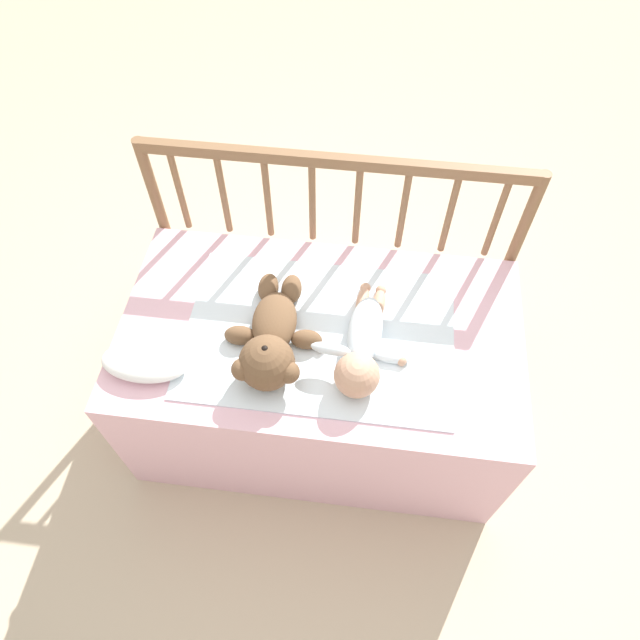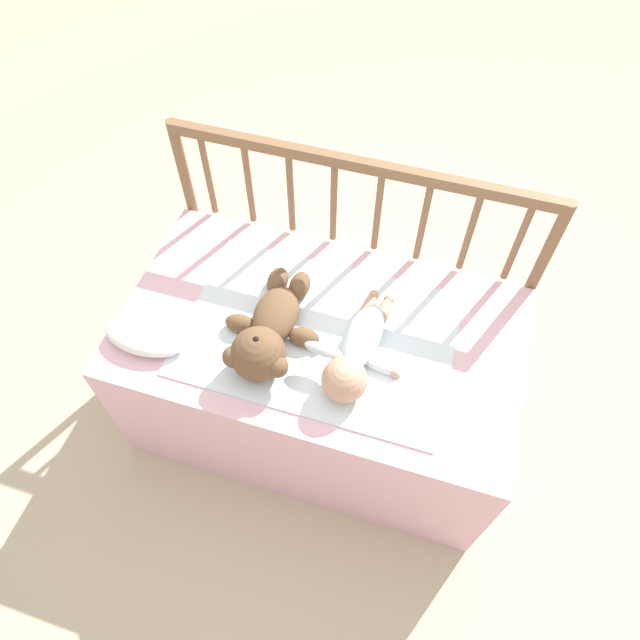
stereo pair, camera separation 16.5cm
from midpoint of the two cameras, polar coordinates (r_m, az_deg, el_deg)
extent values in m
plane|color=#C6B293|center=(2.19, -2.17, -9.17)|extent=(12.00, 12.00, 0.00)
cube|color=#EDB7C6|center=(1.94, -2.43, -5.69)|extent=(1.21, 0.69, 0.55)
cylinder|color=brown|center=(2.15, -16.94, 7.20)|extent=(0.04, 0.04, 0.90)
cylinder|color=brown|center=(2.04, 15.68, 4.18)|extent=(0.04, 0.04, 0.90)
cube|color=brown|center=(1.70, -1.25, 15.45)|extent=(1.18, 0.03, 0.04)
cylinder|color=brown|center=(1.94, -16.29, 12.09)|extent=(0.02, 0.02, 0.31)
cylinder|color=brown|center=(1.89, -12.17, 11.94)|extent=(0.02, 0.02, 0.31)
cylinder|color=brown|center=(1.86, -7.86, 11.72)|extent=(0.02, 0.02, 0.31)
cylinder|color=brown|center=(1.83, -3.41, 11.42)|extent=(0.02, 0.02, 0.31)
cylinder|color=brown|center=(1.81, 1.13, 11.05)|extent=(0.02, 0.02, 0.31)
cylinder|color=brown|center=(1.81, 5.71, 10.60)|extent=(0.02, 0.02, 0.31)
cylinder|color=brown|center=(1.82, 10.26, 10.09)|extent=(0.02, 0.02, 0.31)
cylinder|color=brown|center=(1.83, 14.74, 9.53)|extent=(0.02, 0.02, 0.31)
cube|color=white|center=(1.70, -3.00, -1.58)|extent=(0.80, 0.54, 0.01)
ellipsoid|color=brown|center=(1.68, -7.37, -0.34)|extent=(0.14, 0.21, 0.09)
sphere|color=brown|center=(1.57, -8.35, -4.49)|extent=(0.16, 0.16, 0.16)
sphere|color=beige|center=(1.54, -8.55, -3.69)|extent=(0.07, 0.07, 0.07)
sphere|color=black|center=(1.51, -8.67, -3.16)|extent=(0.02, 0.02, 0.02)
sphere|color=brown|center=(1.55, -6.25, -5.46)|extent=(0.06, 0.06, 0.06)
sphere|color=brown|center=(1.57, -10.77, -5.11)|extent=(0.06, 0.06, 0.06)
ellipsoid|color=brown|center=(1.66, -4.22, -2.16)|extent=(0.09, 0.06, 0.06)
ellipsoid|color=brown|center=(1.69, -10.80, -1.72)|extent=(0.09, 0.06, 0.06)
ellipsoid|color=brown|center=(1.76, -5.55, 2.91)|extent=(0.07, 0.11, 0.06)
ellipsoid|color=brown|center=(1.78, -7.85, 3.03)|extent=(0.07, 0.11, 0.06)
ellipsoid|color=white|center=(1.65, 1.70, -1.21)|extent=(0.11, 0.24, 0.10)
sphere|color=tan|center=(1.55, 0.66, -5.77)|extent=(0.13, 0.13, 0.13)
ellipsoid|color=white|center=(1.64, 4.19, -3.95)|extent=(0.12, 0.04, 0.04)
ellipsoid|color=white|center=(1.57, -1.92, -3.13)|extent=(0.12, 0.04, 0.04)
sphere|color=tan|center=(1.64, 5.33, -4.31)|extent=(0.03, 0.03, 0.03)
sphere|color=tan|center=(1.65, -2.72, -2.96)|extent=(0.03, 0.03, 0.03)
ellipsoid|color=tan|center=(1.74, 3.19, 1.38)|extent=(0.05, 0.12, 0.04)
ellipsoid|color=tan|center=(1.74, 1.59, 1.64)|extent=(0.05, 0.12, 0.04)
sphere|color=tan|center=(1.77, 3.48, 2.79)|extent=(0.03, 0.03, 0.03)
sphere|color=tan|center=(1.78, 1.91, 3.04)|extent=(0.03, 0.03, 0.03)
ellipsoid|color=white|center=(1.71, -19.81, -4.19)|extent=(0.25, 0.13, 0.06)
camera|label=1|loc=(0.08, -92.87, -4.16)|focal=32.00mm
camera|label=2|loc=(0.08, 87.13, 4.16)|focal=32.00mm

